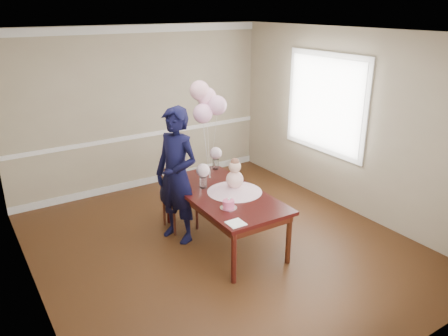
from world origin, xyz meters
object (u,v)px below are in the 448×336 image
birthday_cake (229,204)px  woman (177,176)px  dining_chair_seat (180,199)px  dining_table_top (223,194)px

birthday_cake → woman: size_ratio=0.08×
dining_chair_seat → birthday_cake: bearing=-82.7°
birthday_cake → dining_chair_seat: size_ratio=0.33×
dining_table_top → dining_chair_seat: bearing=116.2°
dining_table_top → dining_chair_seat: 0.76m
dining_table_top → birthday_cake: bearing=-114.0°
birthday_cake → dining_chair_seat: bearing=95.6°
birthday_cake → woman: (-0.27, 0.82, 0.15)m
dining_table_top → birthday_cake: size_ratio=13.33×
dining_table_top → dining_chair_seat: (-0.30, 0.66, -0.25)m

